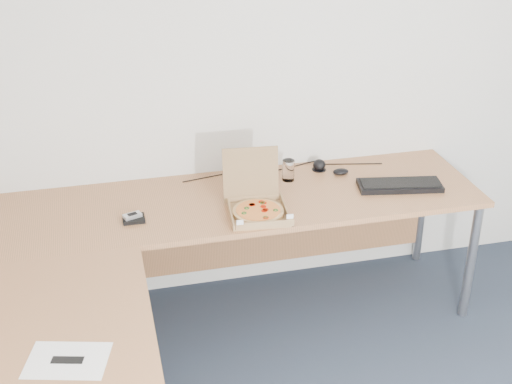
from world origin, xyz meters
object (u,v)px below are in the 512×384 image
object	(u,v)px
wallet	(134,219)
drinking_glass	(288,170)
pizza_box	(257,208)
keyboard	(400,185)
desk	(192,254)

from	to	relation	value
wallet	drinking_glass	bearing A→B (deg)	17.21
pizza_box	keyboard	xyz separation A→B (m)	(0.80, 0.10, -0.02)
desk	keyboard	bearing A→B (deg)	16.49
pizza_box	drinking_glass	bearing A→B (deg)	58.09
pizza_box	wallet	bearing A→B (deg)	178.47
desk	pizza_box	distance (m)	0.45
drinking_glass	pizza_box	bearing A→B (deg)	-127.40
drinking_glass	keyboard	bearing A→B (deg)	-22.82
drinking_glass	keyboard	size ratio (longest dim) A/B	0.26
drinking_glass	wallet	distance (m)	0.89
desk	wallet	distance (m)	0.40
desk	wallet	xyz separation A→B (m)	(-0.23, 0.32, 0.04)
wallet	keyboard	bearing A→B (deg)	1.52
desk	keyboard	xyz separation A→B (m)	(1.17, 0.35, 0.04)
keyboard	wallet	distance (m)	1.40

